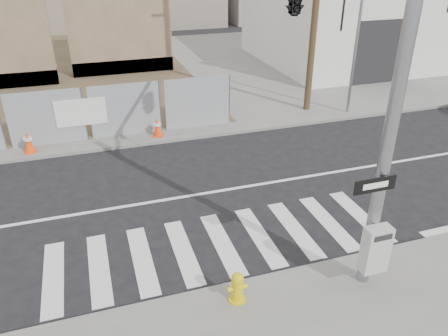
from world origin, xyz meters
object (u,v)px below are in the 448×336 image
object	(u,v)px
signal_pole	(322,39)
traffic_cone_d	(157,127)
auto_shop	(363,19)
traffic_cone_c	(28,142)
fire_hydrant	(237,287)

from	to	relation	value
signal_pole	traffic_cone_d	world-z (taller)	signal_pole
signal_pole	auto_shop	xyz separation A→B (m)	(11.50, 15.01, -2.25)
traffic_cone_c	traffic_cone_d	xyz separation A→B (m)	(4.55, 0.04, -0.02)
signal_pole	fire_hydrant	world-z (taller)	signal_pole
auto_shop	traffic_cone_d	size ratio (longest dim) A/B	16.49
auto_shop	traffic_cone_c	bearing A→B (deg)	-155.80
signal_pole	fire_hydrant	xyz separation A→B (m)	(-2.83, -2.50, -4.32)
auto_shop	fire_hydrant	size ratio (longest dim) A/B	17.33
auto_shop	fire_hydrant	distance (m)	22.73
signal_pole	auto_shop	distance (m)	19.04
signal_pole	auto_shop	size ratio (longest dim) A/B	0.58
fire_hydrant	traffic_cone_d	distance (m)	9.06
auto_shop	signal_pole	bearing A→B (deg)	-127.46
fire_hydrant	auto_shop	bearing A→B (deg)	55.25
fire_hydrant	traffic_cone_c	distance (m)	10.11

